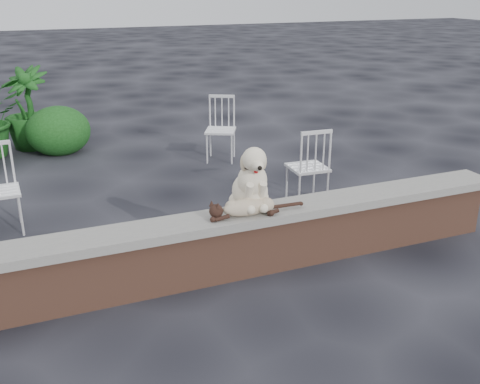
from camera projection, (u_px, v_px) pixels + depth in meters
name	position (u px, v px, depth m)	size (l,w,h in m)	color
ground	(204.00, 279.00, 4.96)	(60.00, 60.00, 0.00)	black
brick_wall	(203.00, 254.00, 4.87)	(6.00, 0.30, 0.50)	brown
capstone	(202.00, 224.00, 4.77)	(6.20, 0.40, 0.08)	slate
dog	(250.00, 176.00, 4.90)	(0.40, 0.53, 0.61)	beige
cat	(248.00, 206.00, 4.82)	(1.04, 0.25, 0.18)	tan
chair_c	(308.00, 166.00, 6.50)	(0.56, 0.56, 0.94)	white
chair_d	(221.00, 129.00, 8.12)	(0.56, 0.56, 0.94)	white
potted_plant_b	(28.00, 108.00, 8.68)	(0.72, 0.72, 1.28)	#133F12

